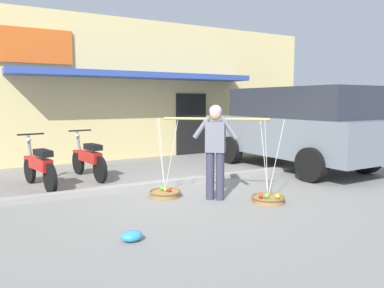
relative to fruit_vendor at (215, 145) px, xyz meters
The scene contains 10 objects.
ground_plane 1.27m from the fruit_vendor, 102.94° to the left, with size 90.00×90.00×0.00m, color gray.
sidewalk_curb 1.76m from the fruit_vendor, 96.92° to the left, with size 20.00×0.24×0.10m, color gray.
fruit_vendor is the anchor object (origin of this frame).
fruit_basket_left_side 1.30m from the fruit_vendor, 137.77° to the left, with size 0.59×0.59×1.45m.
fruit_basket_right_side 1.30m from the fruit_vendor, 42.06° to the right, with size 0.59×0.59×1.45m.
motorcycle_nearest_shop 3.65m from the fruit_vendor, 136.24° to the left, with size 0.56×1.80×1.09m.
motorcycle_second_in_row 3.37m from the fruit_vendor, 116.55° to the left, with size 0.54×1.81×1.09m.
parked_truck 3.92m from the fruit_vendor, 24.81° to the left, with size 2.25×4.85×2.10m.
storefront_building 7.89m from the fruit_vendor, 86.00° to the left, with size 13.00×6.00×4.20m.
plastic_litter_bag 2.53m from the fruit_vendor, 149.52° to the right, with size 0.28×0.22×0.14m, color #3393D1.
Camera 1 is at (-3.46, -6.35, 1.77)m, focal length 35.34 mm.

